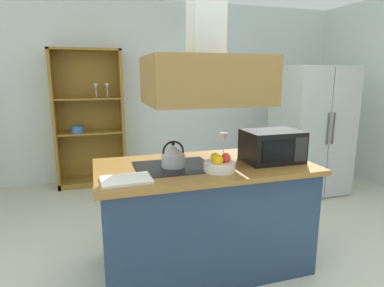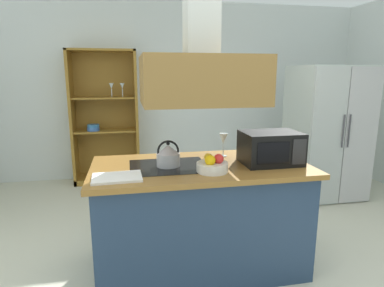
# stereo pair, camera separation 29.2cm
# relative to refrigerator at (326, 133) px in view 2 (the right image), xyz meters

# --- Properties ---
(ground_plane) EXTENTS (7.80, 7.80, 0.00)m
(ground_plane) POSITION_rel_refrigerator_xyz_m (-1.76, -1.58, -0.86)
(ground_plane) COLOR beige
(wall_back) EXTENTS (6.00, 0.12, 2.70)m
(wall_back) POSITION_rel_refrigerator_xyz_m (-1.76, 1.42, 0.49)
(wall_back) COLOR silver
(wall_back) RESTS_ON ground
(kitchen_island) EXTENTS (1.73, 0.89, 0.90)m
(kitchen_island) POSITION_rel_refrigerator_xyz_m (-2.00, -1.32, -0.41)
(kitchen_island) COLOR navy
(kitchen_island) RESTS_ON ground
(range_hood) EXTENTS (0.90, 0.70, 1.31)m
(range_hood) POSITION_rel_refrigerator_xyz_m (-2.00, -1.32, 0.84)
(range_hood) COLOR olive
(refrigerator) EXTENTS (0.90, 0.77, 1.72)m
(refrigerator) POSITION_rel_refrigerator_xyz_m (0.00, 0.00, 0.00)
(refrigerator) COLOR #B3BEB6
(refrigerator) RESTS_ON ground
(dish_cabinet) EXTENTS (0.96, 0.40, 1.96)m
(dish_cabinet) POSITION_rel_refrigerator_xyz_m (-2.90, 1.21, 0.01)
(dish_cabinet) COLOR olive
(dish_cabinet) RESTS_ON ground
(kettle) EXTENTS (0.19, 0.19, 0.21)m
(kettle) POSITION_rel_refrigerator_xyz_m (-2.26, -1.32, 0.13)
(kettle) COLOR #B0B0B7
(kettle) RESTS_ON kitchen_island
(cutting_board) EXTENTS (0.35, 0.25, 0.02)m
(cutting_board) POSITION_rel_refrigerator_xyz_m (-2.65, -1.56, 0.05)
(cutting_board) COLOR white
(cutting_board) RESTS_ON kitchen_island
(microwave) EXTENTS (0.46, 0.35, 0.26)m
(microwave) POSITION_rel_refrigerator_xyz_m (-1.43, -1.40, 0.17)
(microwave) COLOR black
(microwave) RESTS_ON kitchen_island
(wine_glass_on_counter) EXTENTS (0.08, 0.08, 0.21)m
(wine_glass_on_counter) POSITION_rel_refrigerator_xyz_m (-1.74, -1.10, 0.19)
(wine_glass_on_counter) COLOR silver
(wine_glass_on_counter) RESTS_ON kitchen_island
(fruit_bowl) EXTENTS (0.24, 0.24, 0.14)m
(fruit_bowl) POSITION_rel_refrigerator_xyz_m (-1.95, -1.53, 0.09)
(fruit_bowl) COLOR silver
(fruit_bowl) RESTS_ON kitchen_island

